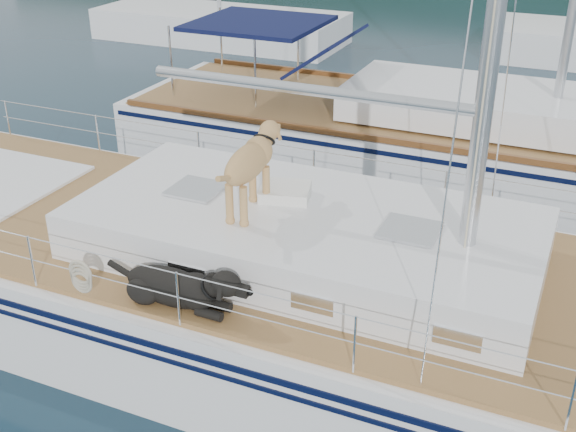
% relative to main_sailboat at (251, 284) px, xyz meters
% --- Properties ---
extents(ground, '(120.00, 120.00, 0.00)m').
position_rel_main_sailboat_xyz_m(ground, '(-0.09, 0.01, -0.68)').
color(ground, black).
rests_on(ground, ground).
extents(main_sailboat, '(12.00, 3.80, 14.01)m').
position_rel_main_sailboat_xyz_m(main_sailboat, '(0.00, 0.00, 0.00)').
color(main_sailboat, white).
rests_on(main_sailboat, ground).
extents(neighbor_sailboat, '(11.00, 3.50, 13.30)m').
position_rel_main_sailboat_xyz_m(neighbor_sailboat, '(0.57, 5.94, -0.05)').
color(neighbor_sailboat, white).
rests_on(neighbor_sailboat, ground).
extents(bg_boat_west, '(8.00, 3.00, 11.65)m').
position_rel_main_sailboat_xyz_m(bg_boat_west, '(-8.09, 14.01, -0.23)').
color(bg_boat_west, white).
rests_on(bg_boat_west, ground).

